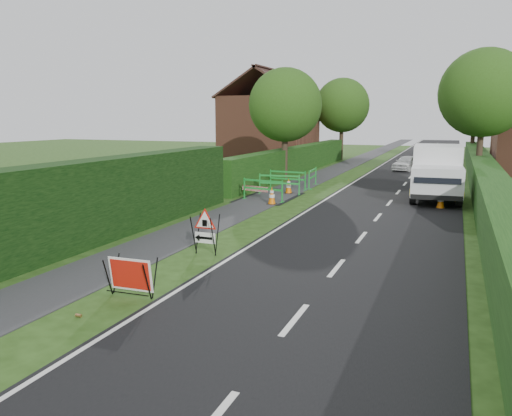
% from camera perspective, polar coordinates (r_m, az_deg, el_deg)
% --- Properties ---
extents(ground, '(120.00, 120.00, 0.00)m').
position_cam_1_polar(ground, '(12.63, -3.05, -6.94)').
color(ground, '#234012').
rests_on(ground, ground).
extents(road_surface, '(6.00, 90.00, 0.02)m').
position_cam_1_polar(road_surface, '(46.16, 18.59, 5.10)').
color(road_surface, black).
rests_on(road_surface, ground).
extents(footpath, '(2.00, 90.00, 0.02)m').
position_cam_1_polar(footpath, '(46.79, 11.83, 5.48)').
color(footpath, '#2D2D30').
rests_on(footpath, ground).
extents(hedge_west_near, '(1.10, 18.00, 2.50)m').
position_cam_1_polar(hedge_west_near, '(15.34, -20.31, -4.47)').
color(hedge_west_near, black).
rests_on(hedge_west_near, ground).
extents(hedge_west_far, '(1.00, 24.00, 1.80)m').
position_cam_1_polar(hedge_west_far, '(34.65, 4.75, 4.05)').
color(hedge_west_far, '#14380F').
rests_on(hedge_west_far, ground).
extents(hedge_east, '(1.20, 50.00, 1.50)m').
position_cam_1_polar(hedge_east, '(27.23, 24.56, 1.45)').
color(hedge_east, '#14380F').
rests_on(hedge_east, ground).
extents(house_west, '(7.50, 7.40, 7.88)m').
position_cam_1_polar(house_west, '(43.64, 1.59, 9.16)').
color(house_west, brown).
rests_on(house_west, ground).
extents(tree_nw, '(4.40, 4.40, 6.70)m').
position_cam_1_polar(tree_nw, '(30.53, 3.36, 11.66)').
color(tree_nw, '#2D2116').
rests_on(tree_nw, ground).
extents(tree_ne, '(5.20, 5.20, 7.79)m').
position_cam_1_polar(tree_ne, '(32.99, 24.62, 11.86)').
color(tree_ne, '#2D2116').
rests_on(tree_ne, ground).
extents(tree_fw, '(4.80, 4.80, 7.24)m').
position_cam_1_polar(tree_fw, '(45.98, 9.83, 11.48)').
color(tree_fw, '#2D2116').
rests_on(tree_fw, ground).
extents(tree_fe, '(4.20, 4.20, 6.33)m').
position_cam_1_polar(tree_fe, '(48.96, 23.72, 9.99)').
color(tree_fe, '#2D2116').
rests_on(tree_fe, ground).
extents(red_rect_sign, '(1.02, 0.64, 0.84)m').
position_cam_1_polar(red_rect_sign, '(10.85, -14.15, -7.47)').
color(red_rect_sign, black).
rests_on(red_rect_sign, ground).
extents(triangle_sign, '(0.76, 0.76, 1.10)m').
position_cam_1_polar(triangle_sign, '(13.69, -5.98, -2.30)').
color(triangle_sign, black).
rests_on(triangle_sign, ground).
extents(works_van, '(2.37, 5.49, 2.46)m').
position_cam_1_polar(works_van, '(24.54, 19.96, 3.97)').
color(works_van, silver).
rests_on(works_van, ground).
extents(traffic_cone_0, '(0.38, 0.38, 0.79)m').
position_cam_1_polar(traffic_cone_0, '(22.09, 20.37, 0.92)').
color(traffic_cone_0, black).
rests_on(traffic_cone_0, ground).
extents(traffic_cone_1, '(0.38, 0.38, 0.79)m').
position_cam_1_polar(traffic_cone_1, '(23.93, 22.21, 1.48)').
color(traffic_cone_1, black).
rests_on(traffic_cone_1, ground).
extents(traffic_cone_2, '(0.38, 0.38, 0.79)m').
position_cam_1_polar(traffic_cone_2, '(26.66, 21.55, 2.35)').
color(traffic_cone_2, black).
rests_on(traffic_cone_2, ground).
extents(traffic_cone_3, '(0.38, 0.38, 0.79)m').
position_cam_1_polar(traffic_cone_3, '(21.74, 1.82, 1.42)').
color(traffic_cone_3, black).
rests_on(traffic_cone_3, ground).
extents(traffic_cone_4, '(0.38, 0.38, 0.79)m').
position_cam_1_polar(traffic_cone_4, '(24.96, 3.75, 2.55)').
color(traffic_cone_4, black).
rests_on(traffic_cone_4, ground).
extents(ped_barrier_0, '(2.09, 0.69, 1.00)m').
position_cam_1_polar(ped_barrier_0, '(22.65, 0.79, 2.39)').
color(ped_barrier_0, green).
rests_on(ped_barrier_0, ground).
extents(ped_barrier_1, '(2.09, 0.58, 1.00)m').
position_cam_1_polar(ped_barrier_1, '(24.65, 2.68, 3.03)').
color(ped_barrier_1, green).
rests_on(ped_barrier_1, ground).
extents(ped_barrier_2, '(2.08, 0.54, 1.00)m').
position_cam_1_polar(ped_barrier_2, '(26.46, 3.63, 3.51)').
color(ped_barrier_2, green).
rests_on(ped_barrier_2, ground).
extents(ped_barrier_3, '(0.53, 2.08, 1.00)m').
position_cam_1_polar(ped_barrier_3, '(27.46, 6.49, 3.71)').
color(ped_barrier_3, green).
rests_on(ped_barrier_3, ground).
extents(redwhite_plank, '(1.45, 0.46, 0.25)m').
position_cam_1_polar(redwhite_plank, '(23.54, -0.13, 1.14)').
color(redwhite_plank, red).
rests_on(redwhite_plank, ground).
extents(litter_can, '(0.12, 0.07, 0.07)m').
position_cam_1_polar(litter_can, '(10.27, -19.60, -11.67)').
color(litter_can, '#BF7F4C').
rests_on(litter_can, ground).
extents(hatchback_car, '(2.07, 3.42, 1.09)m').
position_cam_1_polar(hatchback_car, '(37.51, 16.86, 4.95)').
color(hatchback_car, white).
rests_on(hatchback_car, ground).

